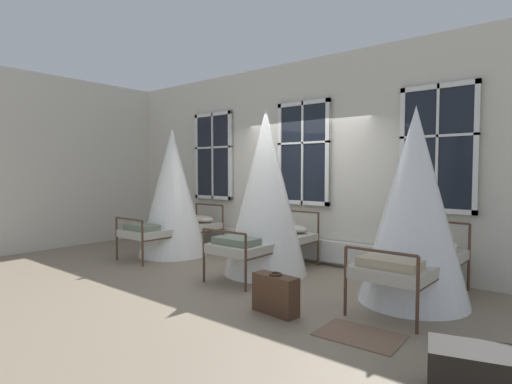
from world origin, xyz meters
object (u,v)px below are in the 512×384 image
Objects in this scene: cot_first at (173,194)px; cot_third at (414,208)px; suitcase_dark at (275,294)px; travel_trunk at (477,375)px; cot_second at (266,194)px.

cot_first reaches higher than cot_third.
travel_trunk is (2.15, -0.51, -0.04)m from suitcase_dark.
cot_first reaches higher than travel_trunk.
cot_third reaches higher than travel_trunk.
cot_first is 4.21× the size of suitcase_dark.
cot_first is at bearing 89.20° from cot_second.
suitcase_dark is at bearing -139.37° from cot_second.
cot_third is (4.55, 0.05, -0.01)m from cot_first.
travel_trunk is at bearing -7.66° from suitcase_dark.
cot_third reaches higher than suitcase_dark.
cot_second is 4.03× the size of travel_trunk.
cot_second is at bearing 150.81° from travel_trunk.
cot_first reaches higher than suitcase_dark.
cot_first is at bearing 161.63° from travel_trunk.
cot_first is at bearing 92.10° from cot_third.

